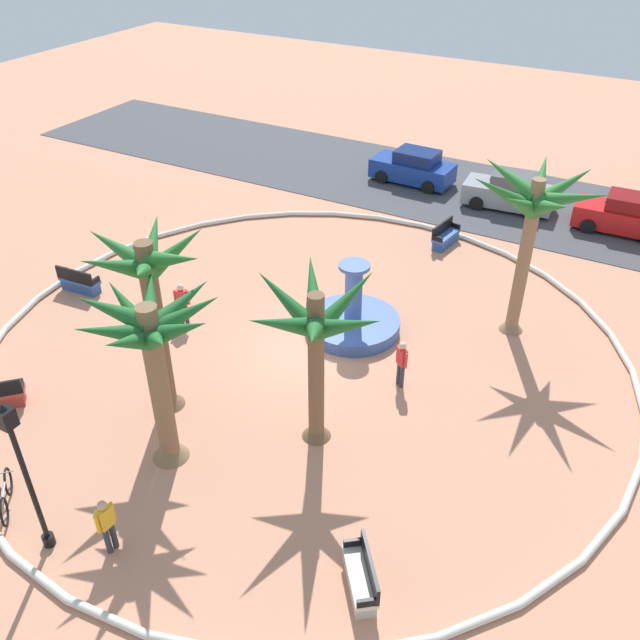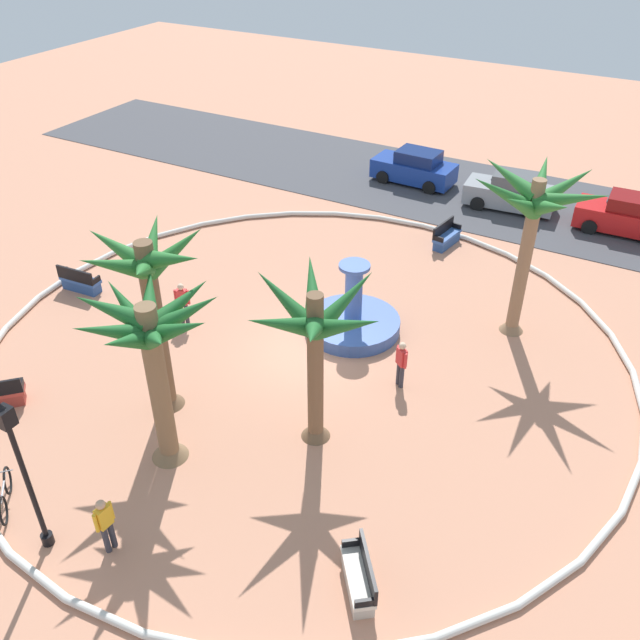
{
  "view_description": "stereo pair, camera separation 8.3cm",
  "coord_description": "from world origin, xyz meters",
  "px_view_note": "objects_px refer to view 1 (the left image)",
  "views": [
    {
      "loc": [
        8.92,
        -15.22,
        13.26
      ],
      "look_at": [
        0.23,
        0.56,
        1.0
      ],
      "focal_mm": 38.04,
      "sensor_mm": 36.0,
      "label": 1
    },
    {
      "loc": [
        8.99,
        -15.18,
        13.26
      ],
      "look_at": [
        0.23,
        0.56,
        1.0
      ],
      "focal_mm": 38.04,
      "sensor_mm": 36.0,
      "label": 2
    }
  ],
  "objects_px": {
    "bench_east": "(361,579)",
    "person_pedestrian_stroll": "(182,302)",
    "bicycle_red_frame": "(6,496)",
    "palm_tree_mid_plaza": "(533,211)",
    "fountain": "(353,321)",
    "parked_car_leftmost": "(413,168)",
    "palm_tree_by_curb": "(151,289)",
    "parked_car_third": "(625,215)",
    "palm_tree_far_side": "(315,330)",
    "lamppost": "(24,468)",
    "parked_car_second": "(510,192)",
    "person_cyclist_photo": "(401,362)",
    "palm_tree_near_fountain": "(152,343)",
    "bench_southeast": "(445,237)",
    "person_cyclist_helmet": "(107,523)",
    "bench_west": "(80,283)"
  },
  "relations": [
    {
      "from": "palm_tree_mid_plaza",
      "to": "bench_east",
      "type": "relative_size",
      "value": 3.63
    },
    {
      "from": "person_cyclist_photo",
      "to": "palm_tree_by_curb",
      "type": "bearing_deg",
      "value": -143.59
    },
    {
      "from": "person_pedestrian_stroll",
      "to": "parked_car_leftmost",
      "type": "height_order",
      "value": "parked_car_leftmost"
    },
    {
      "from": "palm_tree_by_curb",
      "to": "bench_east",
      "type": "height_order",
      "value": "palm_tree_by_curb"
    },
    {
      "from": "palm_tree_by_curb",
      "to": "person_cyclist_helmet",
      "type": "bearing_deg",
      "value": -65.6
    },
    {
      "from": "palm_tree_mid_plaza",
      "to": "lamppost",
      "type": "distance_m",
      "value": 15.64
    },
    {
      "from": "palm_tree_far_side",
      "to": "parked_car_leftmost",
      "type": "relative_size",
      "value": 1.2
    },
    {
      "from": "palm_tree_by_curb",
      "to": "parked_car_third",
      "type": "height_order",
      "value": "palm_tree_by_curb"
    },
    {
      "from": "palm_tree_mid_plaza",
      "to": "parked_car_leftmost",
      "type": "height_order",
      "value": "palm_tree_mid_plaza"
    },
    {
      "from": "palm_tree_near_fountain",
      "to": "parked_car_leftmost",
      "type": "distance_m",
      "value": 20.71
    },
    {
      "from": "parked_car_leftmost",
      "to": "palm_tree_by_curb",
      "type": "bearing_deg",
      "value": -89.66
    },
    {
      "from": "bench_east",
      "to": "bench_southeast",
      "type": "bearing_deg",
      "value": 103.87
    },
    {
      "from": "bench_east",
      "to": "person_cyclist_photo",
      "type": "distance_m",
      "value": 7.17
    },
    {
      "from": "palm_tree_far_side",
      "to": "person_cyclist_photo",
      "type": "height_order",
      "value": "palm_tree_far_side"
    },
    {
      "from": "bicycle_red_frame",
      "to": "palm_tree_mid_plaza",
      "type": "bearing_deg",
      "value": 57.12
    },
    {
      "from": "fountain",
      "to": "parked_car_second",
      "type": "xyz_separation_m",
      "value": [
        1.87,
        12.22,
        0.43
      ]
    },
    {
      "from": "parked_car_third",
      "to": "bicycle_red_frame",
      "type": "bearing_deg",
      "value": -115.17
    },
    {
      "from": "bicycle_red_frame",
      "to": "parked_car_leftmost",
      "type": "bearing_deg",
      "value": 87.76
    },
    {
      "from": "bench_southeast",
      "to": "bicycle_red_frame",
      "type": "relative_size",
      "value": 1.31
    },
    {
      "from": "bench_east",
      "to": "person_cyclist_helmet",
      "type": "relative_size",
      "value": 0.98
    },
    {
      "from": "palm_tree_far_side",
      "to": "person_cyclist_helmet",
      "type": "height_order",
      "value": "palm_tree_far_side"
    },
    {
      "from": "palm_tree_near_fountain",
      "to": "lamppost",
      "type": "relative_size",
      "value": 1.17
    },
    {
      "from": "fountain",
      "to": "bench_east",
      "type": "distance_m",
      "value": 9.91
    },
    {
      "from": "palm_tree_far_side",
      "to": "lamppost",
      "type": "relative_size",
      "value": 1.13
    },
    {
      "from": "bench_east",
      "to": "parked_car_third",
      "type": "bearing_deg",
      "value": 83.89
    },
    {
      "from": "bench_east",
      "to": "parked_car_third",
      "type": "distance_m",
      "value": 21.09
    },
    {
      "from": "lamppost",
      "to": "parked_car_third",
      "type": "distance_m",
      "value": 25.2
    },
    {
      "from": "palm_tree_far_side",
      "to": "person_cyclist_helmet",
      "type": "distance_m",
      "value": 6.57
    },
    {
      "from": "bench_west",
      "to": "person_cyclist_photo",
      "type": "distance_m",
      "value": 12.55
    },
    {
      "from": "lamppost",
      "to": "person_cyclist_photo",
      "type": "xyz_separation_m",
      "value": [
        4.87,
        9.31,
        -1.64
      ]
    },
    {
      "from": "bench_southeast",
      "to": "person_cyclist_helmet",
      "type": "xyz_separation_m",
      "value": [
        -1.51,
        -17.98,
        0.55
      ]
    },
    {
      "from": "palm_tree_mid_plaza",
      "to": "lamppost",
      "type": "bearing_deg",
      "value": -116.89
    },
    {
      "from": "palm_tree_mid_plaza",
      "to": "lamppost",
      "type": "relative_size",
      "value": 1.32
    },
    {
      "from": "person_pedestrian_stroll",
      "to": "parked_car_third",
      "type": "relative_size",
      "value": 0.39
    },
    {
      "from": "parked_car_second",
      "to": "lamppost",
      "type": "bearing_deg",
      "value": -100.08
    },
    {
      "from": "palm_tree_near_fountain",
      "to": "bicycle_red_frame",
      "type": "xyz_separation_m",
      "value": [
        -2.4,
        -3.29,
        -3.37
      ]
    },
    {
      "from": "bench_east",
      "to": "person_pedestrian_stroll",
      "type": "bearing_deg",
      "value": 147.25
    },
    {
      "from": "palm_tree_by_curb",
      "to": "bench_west",
      "type": "distance_m",
      "value": 8.56
    },
    {
      "from": "bench_east",
      "to": "bicycle_red_frame",
      "type": "distance_m",
      "value": 8.88
    },
    {
      "from": "person_cyclist_helmet",
      "to": "bench_west",
      "type": "bearing_deg",
      "value": 138.49
    },
    {
      "from": "fountain",
      "to": "person_cyclist_photo",
      "type": "distance_m",
      "value": 3.26
    },
    {
      "from": "bench_southeast",
      "to": "bicycle_red_frame",
      "type": "distance_m",
      "value": 18.85
    },
    {
      "from": "bicycle_red_frame",
      "to": "person_pedestrian_stroll",
      "type": "relative_size",
      "value": 0.79
    },
    {
      "from": "bench_west",
      "to": "person_cyclist_photo",
      "type": "relative_size",
      "value": 1.03
    },
    {
      "from": "fountain",
      "to": "parked_car_leftmost",
      "type": "xyz_separation_m",
      "value": [
        -3.09,
        12.81,
        0.43
      ]
    },
    {
      "from": "bench_southeast",
      "to": "parked_car_leftmost",
      "type": "relative_size",
      "value": 0.41
    },
    {
      "from": "person_cyclist_helmet",
      "to": "parked_car_second",
      "type": "bearing_deg",
      "value": 83.09
    },
    {
      "from": "fountain",
      "to": "palm_tree_far_side",
      "type": "distance_m",
      "value": 6.2
    },
    {
      "from": "palm_tree_far_side",
      "to": "person_cyclist_helmet",
      "type": "xyz_separation_m",
      "value": [
        -2.3,
        -5.54,
        -2.69
      ]
    },
    {
      "from": "palm_tree_near_fountain",
      "to": "parked_car_leftmost",
      "type": "relative_size",
      "value": 1.25
    }
  ]
}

